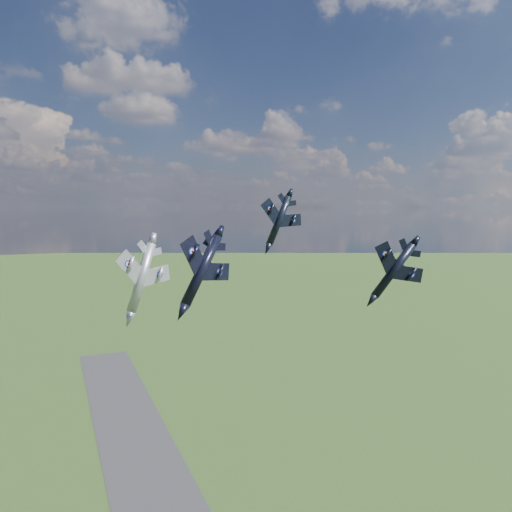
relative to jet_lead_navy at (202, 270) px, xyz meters
name	(u,v)px	position (x,y,z in m)	size (l,w,h in m)	color
jet_lead_navy	(202,270)	(0.00, 0.00, 0.00)	(11.91, 16.60, 3.44)	black
jet_right_navy	(394,270)	(28.73, -9.68, -0.31)	(9.96, 13.89, 2.87)	black
jet_high_navy	(279,220)	(25.39, 26.13, 6.81)	(11.29, 15.75, 3.26)	black
jet_left_silver	(141,278)	(-8.06, 7.08, -1.67)	(11.40, 15.89, 3.29)	#92969B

